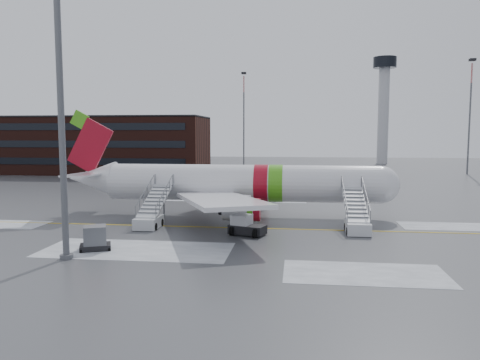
# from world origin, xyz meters

# --- Properties ---
(ground) EXTENTS (260.00, 260.00, 0.00)m
(ground) POSITION_xyz_m (0.00, 0.00, 0.00)
(ground) COLOR #494C4F
(ground) RESTS_ON ground
(airliner) EXTENTS (35.03, 32.97, 11.18)m
(airliner) POSITION_xyz_m (-0.83, 5.21, 3.42)
(airliner) COLOR silver
(airliner) RESTS_ON ground
(airstair_fwd) EXTENTS (2.05, 7.70, 3.48)m
(airstair_fwd) POSITION_xyz_m (11.03, -1.32, 1.06)
(airstair_fwd) COLOR silver
(airstair_fwd) RESTS_ON ground
(airstair_aft) EXTENTS (2.05, 7.70, 3.48)m
(airstair_aft) POSITION_xyz_m (-7.66, -1.32, 1.06)
(airstair_aft) COLOR silver
(airstair_aft) RESTS_ON ground
(pushback_tug) EXTENTS (3.37, 2.92, 1.72)m
(pushback_tug) POSITION_xyz_m (1.44, -3.80, 0.76)
(pushback_tug) COLOR black
(pushback_tug) RESTS_ON ground
(uld_container) EXTENTS (2.66, 2.34, 1.81)m
(uld_container) POSITION_xyz_m (-9.08, -10.34, 0.84)
(uld_container) COLOR black
(uld_container) RESTS_ON ground
(light_mast_near) EXTENTS (1.20, 1.20, 26.39)m
(light_mast_near) POSITION_xyz_m (-10.01, -12.95, 13.62)
(light_mast_near) COLOR #595B60
(light_mast_near) RESTS_ON ground
(terminal_building) EXTENTS (62.00, 16.11, 12.30)m
(terminal_building) POSITION_xyz_m (-45.00, 54.98, 6.20)
(terminal_building) COLOR #3F1E16
(terminal_building) RESTS_ON ground
(control_tower) EXTENTS (6.40, 6.40, 30.00)m
(control_tower) POSITION_xyz_m (30.00, 95.00, 18.75)
(control_tower) COLOR #B2B5BA
(control_tower) RESTS_ON ground
(light_mast_far_ne) EXTENTS (1.20, 1.20, 24.25)m
(light_mast_far_ne) POSITION_xyz_m (42.00, 62.00, 13.84)
(light_mast_far_ne) COLOR #595B60
(light_mast_far_ne) RESTS_ON ground
(light_mast_far_n) EXTENTS (1.20, 1.20, 24.25)m
(light_mast_far_n) POSITION_xyz_m (-8.00, 78.00, 13.84)
(light_mast_far_n) COLOR #595B60
(light_mast_far_n) RESTS_ON ground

